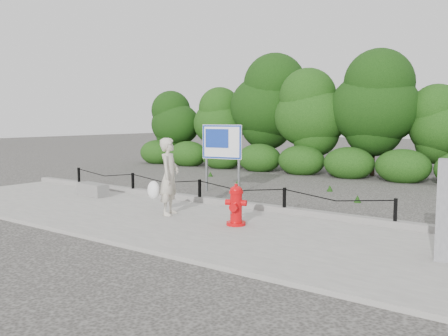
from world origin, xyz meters
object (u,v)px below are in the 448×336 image
concrete_block (93,189)px  advertising_sign (222,145)px  fire_hydrant (236,206)px  pedestrian (168,177)px

concrete_block → advertising_sign: advertising_sign is taller
fire_hydrant → concrete_block: 5.46m
concrete_block → advertising_sign: (2.36, 2.98, 1.21)m
pedestrian → advertising_sign: advertising_sign is taller
pedestrian → concrete_block: pedestrian is taller
fire_hydrant → concrete_block: size_ratio=0.78×
fire_hydrant → pedestrian: 1.90m
pedestrian → advertising_sign: bearing=-4.7°
fire_hydrant → concrete_block: bearing=153.8°
pedestrian → concrete_block: size_ratio=1.60×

